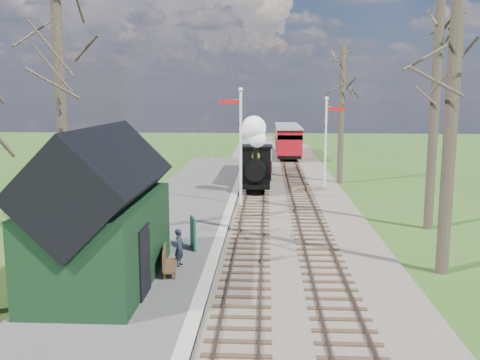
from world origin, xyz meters
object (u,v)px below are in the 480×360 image
Objects in this scene: station_shed at (101,216)px; locomotive at (256,159)px; coach at (258,156)px; sign_board at (193,233)px; semaphore_near at (239,139)px; semaphore_far at (327,135)px; person at (180,247)px; bench at (167,262)px; red_carriage_b at (286,137)px; red_carriage_a at (289,142)px.

station_shed reaches higher than locomotive.
sign_board is (-2.05, -18.73, -0.72)m from coach.
semaphore_near reaches higher than locomotive.
semaphore_far is 4.53× the size of person.
person reaches higher than bench.
semaphore_near is at bearing -94.22° from coach.
coach is 1.28× the size of red_carriage_b.
coach reaches higher than bench.
bench is at bearing 166.60° from person.
red_carriage_a is at bearing 78.05° from station_shed.
red_carriage_b is (3.37, 26.10, -1.99)m from semaphore_near.
coach is (0.01, 6.06, -0.55)m from locomotive.
semaphore_far reaches higher than sign_board.
red_carriage_b is at bearing 80.58° from coach.
station_shed is 12.58m from semaphore_near.
locomotive is 0.80× the size of red_carriage_b.
locomotive is (4.29, 16.36, -0.20)m from station_shed.
semaphore_near reaches higher than person.
semaphore_near is at bearing -99.29° from red_carriage_a.
semaphore_far is 0.80× the size of coach.
person is at bearing 39.42° from station_shed.
semaphore_near is 5.21× the size of sign_board.
coach is 18.86m from sign_board.
person is (-2.23, -20.72, -0.68)m from coach.
semaphore_far is 1.28× the size of locomotive.
station_shed is 38.72m from red_carriage_b.
sign_board is 0.81× the size of bench.
coach is 15.89m from red_carriage_b.
red_carriage_a is 29.29m from sign_board.
semaphore_near is 1.11× the size of red_carriage_a.
coach is 1.28× the size of red_carriage_a.
locomotive is 14.88m from person.
locomotive is at bearing -90.11° from coach.
sign_board is at bearing -99.13° from red_carriage_a.
sign_board is at bearing 2.21° from person.
bench is (-5.13, -37.16, -1.05)m from red_carriage_b.
person is (-6.61, -16.30, -2.52)m from semaphore_far.
sign_board is (-6.42, -14.32, -2.55)m from semaphore_far.
semaphore_near is 4.92× the size of person.
locomotive is at bearing 80.74° from bench.
coach is 20.85m from person.
red_carriage_a is 1.00× the size of red_carriage_b.
station_shed is 33.33m from red_carriage_a.
red_carriage_a is 3.82× the size of bench.
locomotive is at bearing 80.88° from sign_board.
locomotive reaches higher than red_carriage_b.
red_carriage_b is 36.73m from person.
semaphore_far is 1.02× the size of red_carriage_b.
red_carriage_b is at bearing 82.31° from sign_board.
red_carriage_a reaches higher than coach.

